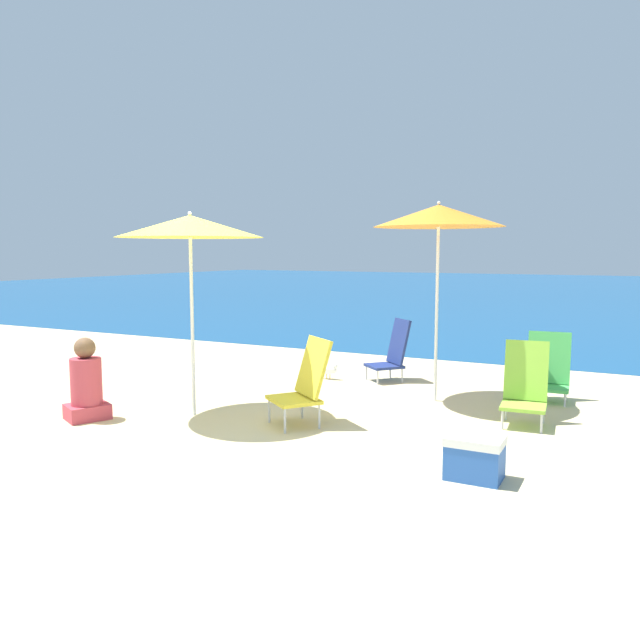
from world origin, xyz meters
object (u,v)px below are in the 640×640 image
beach_chair_yellow (305,381)px  beach_chair_green (548,370)px  beach_chair_lime (525,386)px  seagull (329,369)px  beach_umbrella_orange (439,216)px  cooler_box (475,457)px  person_seated_near (86,386)px  beach_chair_navy (392,352)px  water_bottle (79,383)px  beach_umbrella_yellow (190,227)px

beach_chair_yellow → beach_chair_green: bearing=84.8°
beach_chair_lime → seagull: beach_chair_lime is taller
beach_umbrella_orange → cooler_box: bearing=-66.6°
beach_chair_yellow → person_seated_near: 2.31m
person_seated_near → beach_chair_navy: bearing=82.8°
beach_chair_yellow → cooler_box: beach_chair_yellow is taller
beach_chair_navy → seagull: size_ratio=3.14×
beach_chair_green → beach_chair_lime: 1.20m
person_seated_near → cooler_box: 4.06m
beach_chair_lime → beach_chair_navy: (-1.96, 1.40, 0.00)m
beach_umbrella_orange → water_bottle: beach_umbrella_orange is taller
beach_chair_yellow → seagull: (-0.78, 2.14, -0.31)m
beach_chair_navy → seagull: 0.91m
beach_umbrella_orange → beach_umbrella_yellow: size_ratio=1.07×
beach_umbrella_yellow → water_bottle: (-2.00, 0.24, -1.91)m
beach_chair_lime → beach_chair_yellow: bearing=-157.0°
beach_umbrella_orange → water_bottle: 4.88m
beach_umbrella_orange → beach_chair_lime: 2.15m
beach_chair_lime → beach_chair_yellow: (-2.00, -1.06, 0.05)m
seagull → cooler_box: bearing=-47.1°
cooler_box → beach_chair_green: bearing=86.8°
person_seated_near → cooler_box: (4.05, 0.12, -0.19)m
water_bottle → beach_chair_yellow: bearing=-0.3°
beach_chair_yellow → person_seated_near: bearing=-120.5°
beach_umbrella_orange → cooler_box: (1.01, -2.34, -1.99)m
beach_chair_green → water_bottle: bearing=-161.2°
seagull → water_bottle: bearing=-139.2°
beach_chair_green → beach_chair_navy: beach_chair_navy is taller
water_bottle → beach_umbrella_orange: bearing=20.8°
beach_chair_lime → water_bottle: (-5.24, -1.04, -0.29)m
beach_chair_yellow → cooler_box: size_ratio=2.04×
beach_umbrella_orange → water_bottle: bearing=-159.2°
beach_umbrella_yellow → cooler_box: bearing=-9.5°
beach_chair_navy → water_bottle: 4.10m
person_seated_near → beach_umbrella_yellow: bearing=61.6°
person_seated_near → water_bottle: (-1.10, 0.89, -0.25)m
beach_chair_green → beach_chair_navy: (-2.04, 0.21, 0.03)m
beach_chair_yellow → water_bottle: 3.26m
beach_umbrella_orange → person_seated_near: bearing=-141.0°
beach_chair_yellow → seagull: bearing=147.4°
beach_chair_navy → beach_chair_yellow: size_ratio=0.95×
beach_chair_green → beach_chair_yellow: 3.06m
beach_umbrella_orange → cooler_box: beach_umbrella_orange is taller
beach_umbrella_yellow → seagull: 3.06m
seagull → beach_chair_lime: bearing=-21.3°
beach_chair_lime → seagull: bearing=153.8°
beach_umbrella_orange → beach_chair_yellow: bearing=-119.4°
beach_umbrella_orange → beach_umbrella_yellow: (-2.14, -1.81, -0.15)m
person_seated_near → water_bottle: person_seated_near is taller
beach_chair_green → beach_chair_yellow: beach_chair_yellow is taller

